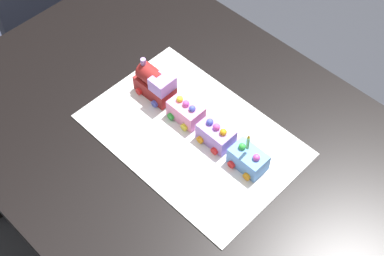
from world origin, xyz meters
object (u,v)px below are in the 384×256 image
(dining_table, at_px, (178,153))
(birthday_candle, at_px, (248,142))
(chair, at_px, (29,12))
(cake_car_hopper_bubblegum, at_px, (186,111))
(cake_car_tanker_sky_blue, at_px, (248,159))
(cake_locomotive, at_px, (155,83))
(cake_car_flatbed_lavender, at_px, (216,134))

(dining_table, xyz_separation_m, birthday_candle, (0.21, 0.05, 0.21))
(chair, distance_m, cake_car_hopper_bubblegum, 1.06)
(cake_car_hopper_bubblegum, distance_m, birthday_candle, 0.24)
(cake_car_tanker_sky_blue, bearing_deg, dining_table, -166.39)
(chair, distance_m, birthday_candle, 1.30)
(dining_table, bearing_deg, cake_locomotive, 160.16)
(chair, relative_size, cake_locomotive, 6.14)
(chair, relative_size, cake_car_hopper_bubblegum, 8.60)
(dining_table, relative_size, birthday_candle, 23.78)
(cake_car_hopper_bubblegum, relative_size, birthday_candle, 1.70)
(dining_table, bearing_deg, cake_car_hopper_bubblegum, 108.43)
(cake_car_hopper_bubblegum, xyz_separation_m, cake_car_tanker_sky_blue, (0.24, 0.00, -0.00))
(chair, relative_size, birthday_candle, 14.61)
(cake_car_tanker_sky_blue, xyz_separation_m, birthday_candle, (-0.01, -0.00, 0.07))
(chair, distance_m, cake_car_flatbed_lavender, 1.18)
(chair, bearing_deg, dining_table, 75.78)
(dining_table, relative_size, chair, 1.63)
(cake_car_hopper_bubblegum, xyz_separation_m, birthday_candle, (0.23, -0.00, 0.07))
(cake_car_hopper_bubblegum, bearing_deg, dining_table, -71.57)
(birthday_candle, bearing_deg, cake_locomotive, 180.00)
(chair, xyz_separation_m, cake_car_flatbed_lavender, (1.13, -0.08, 0.30))
(cake_car_tanker_sky_blue, bearing_deg, chair, 176.13)
(chair, height_order, cake_car_tanker_sky_blue, chair)
(dining_table, height_order, cake_locomotive, cake_locomotive)
(cake_car_tanker_sky_blue, bearing_deg, birthday_candle, -180.00)
(dining_table, relative_size, cake_locomotive, 10.00)
(dining_table, height_order, birthday_candle, birthday_candle)
(cake_locomotive, relative_size, birthday_candle, 2.38)
(dining_table, distance_m, cake_car_tanker_sky_blue, 0.26)
(cake_locomotive, xyz_separation_m, cake_car_flatbed_lavender, (0.25, 0.00, -0.02))
(birthday_candle, bearing_deg, cake_car_flatbed_lavender, 180.00)
(cake_car_flatbed_lavender, relative_size, cake_car_tanker_sky_blue, 1.00)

